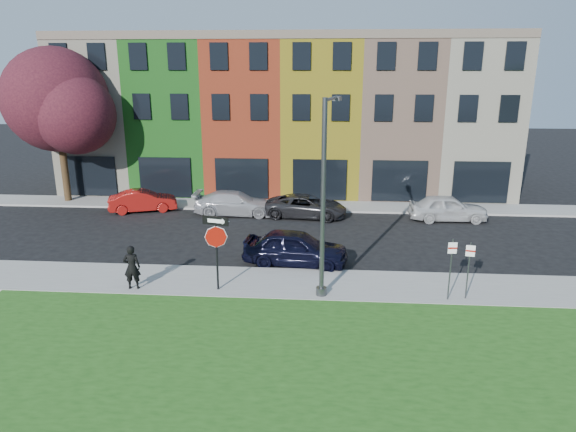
# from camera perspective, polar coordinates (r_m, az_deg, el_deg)

# --- Properties ---
(ground) EXTENTS (120.00, 120.00, 0.00)m
(ground) POSITION_cam_1_polar(r_m,az_deg,el_deg) (17.91, 2.62, -11.66)
(ground) COLOR black
(ground) RESTS_ON ground
(sidewalk_near) EXTENTS (40.00, 3.00, 0.12)m
(sidewalk_near) POSITION_cam_1_polar(r_m,az_deg,el_deg) (20.65, 8.49, -7.71)
(sidewalk_near) COLOR gray
(sidewalk_near) RESTS_ON ground
(sidewalk_far) EXTENTS (40.00, 2.40, 0.12)m
(sidewalk_far) POSITION_cam_1_polar(r_m,az_deg,el_deg) (32.11, -1.91, 1.20)
(sidewalk_far) COLOR gray
(sidewalk_far) RESTS_ON ground
(rowhouse_block) EXTENTS (30.00, 10.12, 10.00)m
(rowhouse_block) POSITION_cam_1_polar(r_m,az_deg,el_deg) (37.28, -0.17, 11.01)
(rowhouse_block) COLOR beige
(rowhouse_block) RESTS_ON ground
(stop_sign) EXTENTS (1.03, 0.29, 2.93)m
(stop_sign) POSITION_cam_1_polar(r_m,az_deg,el_deg) (19.43, -8.00, -2.42)
(stop_sign) COLOR black
(stop_sign) RESTS_ON sidewalk_near
(man) EXTENTS (0.76, 0.61, 1.75)m
(man) POSITION_cam_1_polar(r_m,az_deg,el_deg) (20.64, -16.96, -5.46)
(man) COLOR black
(man) RESTS_ON sidewalk_near
(sedan_near) EXTENTS (2.87, 4.98, 1.56)m
(sedan_near) POSITION_cam_1_polar(r_m,az_deg,el_deg) (22.47, 0.85, -3.54)
(sedan_near) COLOR black
(sedan_near) RESTS_ON ground
(parked_car_red) EXTENTS (3.80, 4.81, 1.31)m
(parked_car_red) POSITION_cam_1_polar(r_m,az_deg,el_deg) (32.01, -15.82, 1.64)
(parked_car_red) COLOR maroon
(parked_car_red) RESTS_ON ground
(parked_car_silver) EXTENTS (2.08, 4.83, 1.39)m
(parked_car_silver) POSITION_cam_1_polar(r_m,az_deg,el_deg) (30.25, -5.90, 1.42)
(parked_car_silver) COLOR #A09FA4
(parked_car_silver) RESTS_ON ground
(parked_car_dark) EXTENTS (3.14, 5.12, 1.29)m
(parked_car_dark) POSITION_cam_1_polar(r_m,az_deg,el_deg) (29.64, 2.04, 1.10)
(parked_car_dark) COLOR black
(parked_car_dark) RESTS_ON ground
(parked_car_white) EXTENTS (2.00, 4.42, 1.47)m
(parked_car_white) POSITION_cam_1_polar(r_m,az_deg,el_deg) (30.30, 17.35, 0.86)
(parked_car_white) COLOR silver
(parked_car_white) RESTS_ON ground
(street_lamp) EXTENTS (0.83, 2.55, 7.27)m
(street_lamp) POSITION_cam_1_polar(r_m,az_deg,el_deg) (18.57, 4.07, 1.88)
(street_lamp) COLOR #444749
(street_lamp) RESTS_ON sidewalk_near
(parking_sign_a) EXTENTS (0.32, 0.09, 2.35)m
(parking_sign_a) POSITION_cam_1_polar(r_m,az_deg,el_deg) (19.53, 17.66, -4.96)
(parking_sign_a) COLOR #444749
(parking_sign_a) RESTS_ON sidewalk_near
(parking_sign_b) EXTENTS (0.32, 0.12, 2.19)m
(parking_sign_b) POSITION_cam_1_polar(r_m,az_deg,el_deg) (19.85, 19.46, -5.05)
(parking_sign_b) COLOR #444749
(parking_sign_b) RESTS_ON sidewalk_near
(tree_purple) EXTENTS (7.59, 6.64, 9.49)m
(tree_purple) POSITION_cam_1_polar(r_m,az_deg,el_deg) (35.11, -24.11, 11.44)
(tree_purple) COLOR black
(tree_purple) RESTS_ON sidewalk_far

